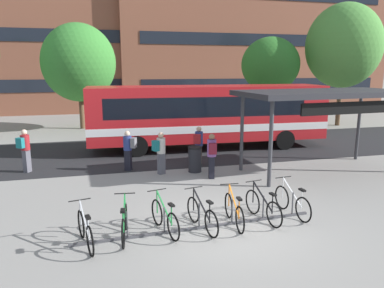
{
  "coord_description": "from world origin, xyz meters",
  "views": [
    {
      "loc": [
        -3.15,
        -8.38,
        4.1
      ],
      "look_at": [
        0.11,
        4.32,
        1.36
      ],
      "focal_mm": 34.27,
      "sensor_mm": 36.0,
      "label": 1
    }
  ],
  "objects": [
    {
      "name": "building_left_wing",
      "position": [
        -9.02,
        31.84,
        8.5
      ],
      "size": [
        21.56,
        12.0,
        16.99
      ],
      "color": "brown",
      "rests_on": "ground"
    },
    {
      "name": "parked_bicycle_green_1",
      "position": [
        -2.67,
        0.09,
        0.38
      ],
      "size": [
        0.52,
        1.72,
        0.99
      ],
      "rotation": [
        0.0,
        0.0,
        1.44
      ],
      "color": "black",
      "rests_on": "ground"
    },
    {
      "name": "city_bus",
      "position": [
        2.36,
        9.46,
        1.78
      ],
      "size": [
        12.12,
        3.08,
        3.2
      ],
      "rotation": [
        0.0,
        0.0,
        -0.04
      ],
      "color": "red",
      "rests_on": "ground"
    },
    {
      "name": "building_centre_block",
      "position": [
        3.47,
        43.73,
        7.42
      ],
      "size": [
        16.01,
        13.34,
        14.84
      ],
      "color": "gray",
      "rests_on": "ground"
    },
    {
      "name": "trash_bin",
      "position": [
        0.49,
        5.32,
        0.52
      ],
      "size": [
        0.55,
        0.55,
        1.03
      ],
      "color": "#232328",
      "rests_on": "ground"
    },
    {
      "name": "transit_shelter",
      "position": [
        5.34,
        4.14,
        3.03
      ],
      "size": [
        6.78,
        3.49,
        3.23
      ],
      "rotation": [
        0.0,
        0.0,
        0.07
      ],
      "color": "#38383D",
      "rests_on": "ground"
    },
    {
      "name": "parked_bicycle_orange_4",
      "position": [
        0.19,
        0.15,
        0.38
      ],
      "size": [
        0.52,
        1.72,
        0.99
      ],
      "rotation": [
        0.0,
        0.0,
        1.5
      ],
      "color": "black",
      "rests_on": "ground"
    },
    {
      "name": "parked_bicycle_silver_0",
      "position": [
        -3.59,
        -0.11,
        0.38
      ],
      "size": [
        0.58,
        1.69,
        0.99
      ],
      "rotation": [
        0.0,
        0.0,
        1.8
      ],
      "color": "black",
      "rests_on": "ground"
    },
    {
      "name": "bike_rack",
      "position": [
        -0.77,
        0.14,
        0.09
      ],
      "size": [
        6.46,
        0.46,
        0.7
      ],
      "rotation": [
        0.0,
        0.0,
        0.06
      ],
      "color": "#47474C",
      "rests_on": "ground"
    },
    {
      "name": "parked_bicycle_white_6",
      "position": [
        2.01,
        0.36,
        0.38
      ],
      "size": [
        0.52,
        1.72,
        0.99
      ],
      "rotation": [
        0.0,
        0.0,
        1.67
      ],
      "color": "black",
      "rests_on": "ground"
    },
    {
      "name": "ground",
      "position": [
        0.0,
        0.0,
        0.0
      ],
      "size": [
        200.0,
        200.0,
        0.0
      ],
      "primitive_type": "plane",
      "color": "gray"
    },
    {
      "name": "bus_lane_asphalt",
      "position": [
        0.0,
        9.46,
        0.0
      ],
      "size": [
        80.0,
        7.2,
        0.01
      ],
      "primitive_type": "cube",
      "color": "#232326",
      "rests_on": "ground"
    },
    {
      "name": "parked_bicycle_black_3",
      "position": [
        -0.71,
        0.1,
        0.38
      ],
      "size": [
        0.55,
        1.7,
        0.99
      ],
      "rotation": [
        0.0,
        0.0,
        1.77
      ],
      "color": "black",
      "rests_on": "ground"
    },
    {
      "name": "parked_bicycle_black_5",
      "position": [
        1.06,
        0.24,
        0.38
      ],
      "size": [
        0.52,
        1.71,
        0.99
      ],
      "rotation": [
        0.0,
        0.0,
        1.74
      ],
      "color": "black",
      "rests_on": "ground"
    },
    {
      "name": "commuter_red_pack_1",
      "position": [
        0.94,
        6.39,
        0.95
      ],
      "size": [
        0.54,
        0.61,
        1.65
      ],
      "rotation": [
        0.0,
        0.0,
        1.01
      ],
      "color": "#47382D",
      "rests_on": "ground"
    },
    {
      "name": "commuter_teal_pack_4",
      "position": [
        -0.89,
        5.35,
        0.95
      ],
      "size": [
        0.6,
        0.51,
        1.66
      ],
      "rotation": [
        0.0,
        0.0,
        0.47
      ],
      "color": "#565660",
      "rests_on": "ground"
    },
    {
      "name": "parked_bicycle_green_2",
      "position": [
        -1.66,
        0.16,
        0.38
      ],
      "size": [
        0.59,
        1.69,
        0.99
      ],
      "rotation": [
        0.0,
        0.0,
        1.81
      ],
      "color": "black",
      "rests_on": "ground"
    },
    {
      "name": "commuter_maroon_pack_0",
      "position": [
        0.86,
        4.27,
        0.98
      ],
      "size": [
        0.39,
        0.56,
        1.71
      ],
      "rotation": [
        0.0,
        0.0,
        1.41
      ],
      "color": "black",
      "rests_on": "ground"
    },
    {
      "name": "street_tree_0",
      "position": [
        8.88,
        16.03,
        4.3
      ],
      "size": [
        4.11,
        4.11,
        6.24
      ],
      "color": "brown",
      "rests_on": "ground"
    },
    {
      "name": "commuter_grey_pack_2",
      "position": [
        -2.05,
        6.17,
        0.94
      ],
      "size": [
        0.6,
        0.51,
        1.63
      ],
      "rotation": [
        0.0,
        0.0,
        2.69
      ],
      "color": "black",
      "rests_on": "ground"
    },
    {
      "name": "street_tree_1",
      "position": [
        13.6,
        14.46,
        5.58
      ],
      "size": [
        5.16,
        5.16,
        8.48
      ],
      "color": "brown",
      "rests_on": "ground"
    },
    {
      "name": "street_tree_3",
      "position": [
        -4.24,
        17.56,
        4.42
      ],
      "size": [
        4.83,
        4.83,
        6.99
      ],
      "color": "brown",
      "rests_on": "ground"
    },
    {
      "name": "commuter_teal_pack_3",
      "position": [
        -6.03,
        6.92,
        1.0
      ],
      "size": [
        0.54,
        0.61,
        1.73
      ],
      "rotation": [
        0.0,
        0.0,
        1.01
      ],
      "color": "#565660",
      "rests_on": "ground"
    }
  ]
}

